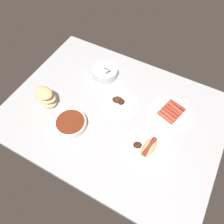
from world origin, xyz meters
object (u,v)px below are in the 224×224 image
Objects in this scene: plate_grilled_meat at (118,102)px; bread_stack at (46,97)px; plate_sausages at (171,112)px; bowl_chili at (71,123)px; bowl_coleslaw at (105,72)px; plate_hotdog_assembled at (148,149)px.

plate_grilled_meat is 41.24cm from bread_stack.
bowl_chili is (-44.85, -33.57, 1.26)cm from plate_sausages.
bowl_chili is at bearing -86.97° from bowl_coleslaw.
plate_sausages is at bearing -8.96° from bowl_coleslaw.
bowl_coleslaw is at bearing 93.03° from bowl_chili.
plate_sausages is at bearing 22.65° from bread_stack.
bread_stack is at bearing -118.02° from bowl_coleslaw.
plate_hotdog_assembled is at bearing -37.56° from bowl_coleslaw.
bowl_chili is 1.28× the size of bread_stack.
plate_sausages is 30.53cm from plate_grilled_meat.
bread_stack is at bearing -179.58° from plate_hotdog_assembled.
bowl_coleslaw is 0.93× the size of bowl_chili.
plate_grilled_meat is at bearing 28.64° from bread_stack.
bread_stack reaches higher than bowl_chili.
bowl_coleslaw is 0.62× the size of plate_hotdog_assembled.
plate_sausages is 1.71× the size of bread_stack.
bowl_coleslaw reaches higher than bowl_chili.
bread_stack is (-18.50, -34.76, 2.33)cm from bowl_coleslaw.
bread_stack is (-20.67, 6.23, 3.12)cm from bowl_chili.
plate_sausages is 0.89× the size of plate_hotdog_assembled.
plate_hotdog_assembled reaches higher than bowl_chili.
bowl_chili is 0.83× the size of plate_grilled_meat.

